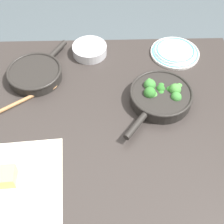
{
  "coord_description": "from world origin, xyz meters",
  "views": [
    {
      "loc": [
        0.02,
        0.74,
        1.7
      ],
      "look_at": [
        0.0,
        0.0,
        0.79
      ],
      "focal_mm": 50.0,
      "sensor_mm": 36.0,
      "label": 1
    }
  ],
  "objects_px": {
    "wooden_spoon": "(21,101)",
    "cheese_block": "(5,177)",
    "skillet_eggs": "(35,73)",
    "prep_bowl_steel": "(90,50)",
    "skillet_broccoli": "(161,95)",
    "dinner_plate_stack": "(175,52)"
  },
  "relations": [
    {
      "from": "wooden_spoon",
      "to": "prep_bowl_steel",
      "type": "height_order",
      "value": "prep_bowl_steel"
    },
    {
      "from": "wooden_spoon",
      "to": "cheese_block",
      "type": "xyz_separation_m",
      "value": [
        -0.0,
        0.34,
        0.02
      ]
    },
    {
      "from": "wooden_spoon",
      "to": "cheese_block",
      "type": "distance_m",
      "value": 0.34
    },
    {
      "from": "wooden_spoon",
      "to": "cheese_block",
      "type": "height_order",
      "value": "cheese_block"
    },
    {
      "from": "skillet_broccoli",
      "to": "cheese_block",
      "type": "bearing_deg",
      "value": -22.17
    },
    {
      "from": "dinner_plate_stack",
      "to": "prep_bowl_steel",
      "type": "xyz_separation_m",
      "value": [
        0.38,
        -0.01,
        0.01
      ]
    },
    {
      "from": "cheese_block",
      "to": "wooden_spoon",
      "type": "bearing_deg",
      "value": -89.59
    },
    {
      "from": "skillet_eggs",
      "to": "prep_bowl_steel",
      "type": "bearing_deg",
      "value": -26.89
    },
    {
      "from": "prep_bowl_steel",
      "to": "skillet_eggs",
      "type": "bearing_deg",
      "value": 33.73
    },
    {
      "from": "skillet_eggs",
      "to": "prep_bowl_steel",
      "type": "height_order",
      "value": "skillet_eggs"
    },
    {
      "from": "wooden_spoon",
      "to": "skillet_broccoli",
      "type": "bearing_deg",
      "value": -35.1
    },
    {
      "from": "wooden_spoon",
      "to": "prep_bowl_steel",
      "type": "xyz_separation_m",
      "value": [
        -0.26,
        -0.29,
        0.01
      ]
    },
    {
      "from": "cheese_block",
      "to": "skillet_broccoli",
      "type": "bearing_deg",
      "value": -148.6
    },
    {
      "from": "skillet_eggs",
      "to": "prep_bowl_steel",
      "type": "relative_size",
      "value": 2.07
    },
    {
      "from": "prep_bowl_steel",
      "to": "wooden_spoon",
      "type": "bearing_deg",
      "value": 47.34
    },
    {
      "from": "wooden_spoon",
      "to": "cheese_block",
      "type": "bearing_deg",
      "value": -124.12
    },
    {
      "from": "dinner_plate_stack",
      "to": "skillet_broccoli",
      "type": "bearing_deg",
      "value": 69.91
    },
    {
      "from": "skillet_eggs",
      "to": "wooden_spoon",
      "type": "xyz_separation_m",
      "value": [
        0.04,
        0.14,
        -0.02
      ]
    },
    {
      "from": "cheese_block",
      "to": "prep_bowl_steel",
      "type": "relative_size",
      "value": 0.49
    },
    {
      "from": "skillet_eggs",
      "to": "dinner_plate_stack",
      "type": "height_order",
      "value": "skillet_eggs"
    },
    {
      "from": "skillet_eggs",
      "to": "wooden_spoon",
      "type": "bearing_deg",
      "value": -166.86
    },
    {
      "from": "skillet_broccoli",
      "to": "cheese_block",
      "type": "height_order",
      "value": "skillet_broccoli"
    }
  ]
}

